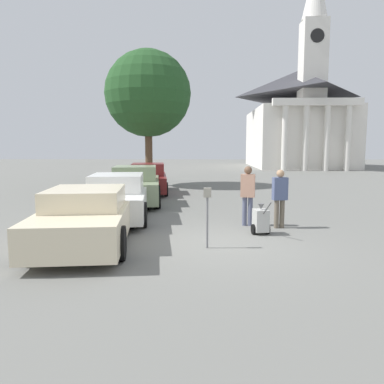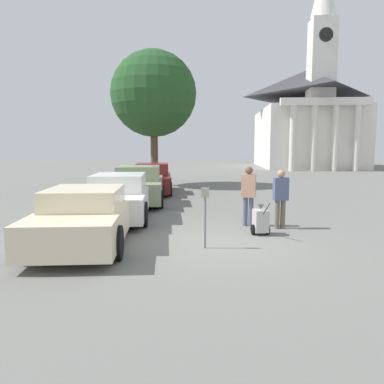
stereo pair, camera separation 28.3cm
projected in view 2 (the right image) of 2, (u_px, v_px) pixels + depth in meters
name	position (u px, v px, depth m)	size (l,w,h in m)	color
ground_plane	(215.00, 244.00, 9.23)	(120.00, 120.00, 0.00)	slate
parked_car_cream	(87.00, 216.00, 9.28)	(2.53, 5.14, 1.39)	beige
parked_car_white	(120.00, 197.00, 12.53)	(2.45, 5.20, 1.48)	silver
parked_car_sage	(139.00, 186.00, 15.75)	(2.49, 4.87, 1.58)	gray
parked_car_maroon	(153.00, 179.00, 19.30)	(2.37, 4.87, 1.53)	maroon
parking_meter	(205.00, 207.00, 8.73)	(0.18, 0.09, 1.43)	slate
person_worker	(249.00, 192.00, 11.20)	(0.46, 0.30, 1.80)	#515670
person_supervisor	(281.00, 195.00, 10.86)	(0.45, 0.29, 1.72)	#665B4C
equipment_cart	(260.00, 221.00, 10.16)	(0.51, 1.00, 1.00)	#B2B2AD
church	(306.00, 117.00, 43.01)	(10.32, 15.64, 20.65)	silver
shade_tree	(154.00, 94.00, 22.29)	(5.11, 5.11, 8.06)	brown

